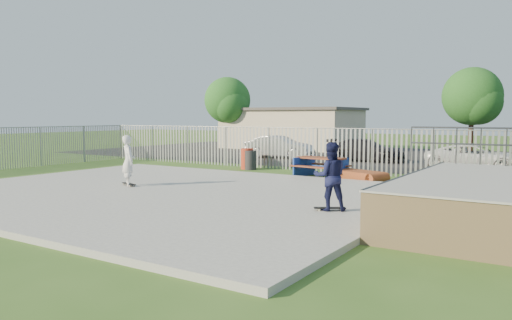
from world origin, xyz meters
The scene contains 19 objects.
ground centered at (0.00, 0.00, 0.00)m, with size 120.00×120.00×0.00m, color #375D1F.
concrete_slab centered at (0.00, 0.00, 0.07)m, with size 15.00×12.00×0.15m, color gray.
quarter_pipe centered at (9.50, 1.04, 0.56)m, with size 5.50×7.05×2.19m.
fence centered at (1.00, 4.59, 1.00)m, with size 26.04×16.02×2.00m.
picnic_table centered at (2.13, 7.03, 0.43)m, with size 2.21×1.90×0.85m.
funbox centered at (3.83, 6.83, 0.20)m, with size 2.22×1.64×0.40m.
trash_bin_red centered at (-2.27, 8.09, 0.50)m, with size 0.60×0.60×1.00m, color #AC301A.
trash_bin_grey centered at (-2.00, 7.99, 0.46)m, with size 0.55×0.55×0.91m, color #262628.
parking_lot centered at (0.00, 19.00, 0.01)m, with size 40.00×18.00×0.02m, color black.
car_silver centered at (-4.08, 14.33, 0.70)m, with size 1.44×4.12×1.36m, color silver.
car_dark centered at (1.12, 15.00, 0.65)m, with size 1.77×4.34×1.26m, color black.
car_white centered at (7.10, 13.18, 0.63)m, with size 2.03×4.40×1.22m, color white.
building centered at (-8.00, 23.00, 1.61)m, with size 10.40×6.40×3.20m.
tree_left centered at (-12.45, 20.51, 3.80)m, with size 3.66×3.66×5.65m.
tree_mid centered at (5.40, 22.03, 3.78)m, with size 3.63×3.63×5.61m.
skateboard_a centered at (5.82, -0.22, 0.19)m, with size 0.78×0.60×0.08m.
skateboard_b centered at (-1.92, 0.22, 0.19)m, with size 0.82×0.47×0.08m.
skater_navy centered at (5.82, -0.22, 1.02)m, with size 0.85×0.66×1.74m, color #12163B.
skater_white centered at (-1.92, 0.22, 1.02)m, with size 0.63×0.42×1.74m, color white.
Camera 1 is at (11.01, -11.75, 2.53)m, focal length 35.00 mm.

